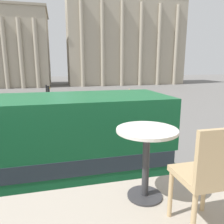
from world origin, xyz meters
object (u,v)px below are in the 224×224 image
at_px(plaza_building_right, 125,39).
at_px(pedestrian_white, 68,103).
at_px(cafe_chair_0, 208,174).
at_px(traffic_light_mid, 48,98).
at_px(traffic_light_near, 70,121).
at_px(pedestrian_grey, 129,94).
at_px(cafe_dining_table, 146,148).

bearing_deg(plaza_building_right, pedestrian_white, -116.55).
relative_size(cafe_chair_0, pedestrian_white, 0.51).
xyz_separation_m(traffic_light_mid, pedestrian_white, (1.98, 3.86, -1.18)).
height_order(traffic_light_near, pedestrian_grey, traffic_light_near).
distance_m(cafe_chair_0, traffic_light_mid, 19.22).
bearing_deg(pedestrian_white, plaza_building_right, 169.00).
xyz_separation_m(cafe_chair_0, pedestrian_white, (-0.02, 22.87, -3.26)).
bearing_deg(pedestrian_white, pedestrian_grey, 139.24).
bearing_deg(pedestrian_grey, pedestrian_white, -84.83).
bearing_deg(traffic_light_near, traffic_light_mid, 99.23).
relative_size(plaza_building_right, pedestrian_grey, 18.05).
distance_m(cafe_chair_0, pedestrian_white, 23.10).
height_order(plaza_building_right, pedestrian_grey, plaza_building_right).
bearing_deg(cafe_chair_0, traffic_light_near, 89.81).
xyz_separation_m(traffic_light_near, traffic_light_mid, (-1.46, 8.97, -0.01)).
height_order(cafe_dining_table, plaza_building_right, plaza_building_right).
bearing_deg(cafe_chair_0, cafe_dining_table, 111.95).
bearing_deg(cafe_dining_table, traffic_light_mid, 95.38).
distance_m(cafe_dining_table, pedestrian_grey, 30.04).
relative_size(cafe_dining_table, pedestrian_white, 0.41).
bearing_deg(traffic_light_near, cafe_chair_0, -86.87).
height_order(pedestrian_white, pedestrian_grey, pedestrian_white).
distance_m(traffic_light_mid, pedestrian_white, 4.50).
xyz_separation_m(traffic_light_near, pedestrian_grey, (9.62, 18.90, -1.25)).
relative_size(cafe_dining_table, cafe_chair_0, 0.80).
relative_size(traffic_light_mid, pedestrian_white, 1.87).
relative_size(traffic_light_near, pedestrian_white, 1.88).
relative_size(plaza_building_right, pedestrian_white, 17.07).
relative_size(pedestrian_white, pedestrian_grey, 1.06).
bearing_deg(traffic_light_near, pedestrian_grey, 63.03).
xyz_separation_m(cafe_dining_table, plaza_building_right, (17.19, 56.22, 7.48)).
distance_m(plaza_building_right, pedestrian_grey, 30.90).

